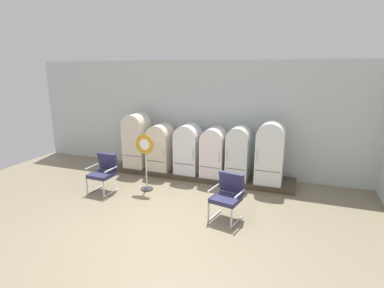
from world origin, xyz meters
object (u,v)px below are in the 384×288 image
(refrigerator_1, at_px, (161,146))
(refrigerator_2, at_px, (188,147))
(refrigerator_3, at_px, (213,151))
(refrigerator_0, at_px, (137,139))
(armchair_right, at_px, (228,194))
(sign_stand, at_px, (146,162))
(refrigerator_5, at_px, (270,151))
(armchair_left, at_px, (104,171))
(refrigerator_4, at_px, (238,151))

(refrigerator_1, relative_size, refrigerator_2, 0.96)
(refrigerator_2, xyz_separation_m, refrigerator_3, (0.76, 0.00, -0.02))
(refrigerator_0, distance_m, armchair_right, 3.93)
(refrigerator_3, xyz_separation_m, armchair_right, (0.90, -2.04, -0.31))
(refrigerator_2, distance_m, refrigerator_3, 0.76)
(refrigerator_0, relative_size, sign_stand, 1.10)
(refrigerator_3, relative_size, armchair_right, 1.39)
(refrigerator_0, bearing_deg, refrigerator_5, -0.64)
(refrigerator_5, xyz_separation_m, sign_stand, (-2.94, -1.24, -0.23))
(armchair_left, bearing_deg, armchair_right, -5.79)
(armchair_left, bearing_deg, refrigerator_1, 65.63)
(sign_stand, bearing_deg, armchair_left, -155.64)
(refrigerator_3, distance_m, refrigerator_5, 1.52)
(refrigerator_5, xyz_separation_m, armchair_right, (-0.61, -2.01, -0.45))
(refrigerator_1, xyz_separation_m, refrigerator_3, (1.62, -0.00, 0.01))
(refrigerator_1, distance_m, refrigerator_4, 2.31)
(refrigerator_1, height_order, armchair_left, refrigerator_1)
(refrigerator_0, relative_size, armchair_right, 1.66)
(refrigerator_5, bearing_deg, sign_stand, -157.22)
(refrigerator_0, distance_m, refrigerator_2, 1.66)
(armchair_right, bearing_deg, sign_stand, 161.68)
(sign_stand, bearing_deg, refrigerator_1, 98.67)
(refrigerator_1, relative_size, refrigerator_5, 0.84)
(refrigerator_3, height_order, sign_stand, refrigerator_3)
(refrigerator_0, xyz_separation_m, refrigerator_4, (3.11, -0.00, -0.09))
(refrigerator_1, height_order, refrigerator_3, refrigerator_3)
(armchair_left, height_order, armchair_right, same)
(refrigerator_3, xyz_separation_m, refrigerator_4, (0.69, 0.01, 0.05))
(refrigerator_2, bearing_deg, armchair_right, -50.80)
(refrigerator_2, distance_m, armchair_right, 2.65)
(refrigerator_2, bearing_deg, refrigerator_5, -0.70)
(armchair_right, bearing_deg, refrigerator_3, 113.90)
(refrigerator_2, relative_size, armchair_right, 1.44)
(refrigerator_0, height_order, armchair_left, refrigerator_0)
(refrigerator_4, bearing_deg, refrigerator_5, -2.81)
(refrigerator_3, relative_size, refrigerator_5, 0.84)
(refrigerator_3, bearing_deg, refrigerator_0, 179.65)
(armchair_left, height_order, sign_stand, sign_stand)
(refrigerator_2, relative_size, armchair_left, 1.44)
(refrigerator_2, height_order, refrigerator_5, refrigerator_5)
(refrigerator_2, height_order, sign_stand, refrigerator_2)
(refrigerator_0, height_order, armchair_right, refrigerator_0)
(armchair_right, bearing_deg, refrigerator_1, 141.04)
(refrigerator_2, distance_m, sign_stand, 1.44)
(refrigerator_1, relative_size, armchair_left, 1.39)
(refrigerator_0, distance_m, sign_stand, 1.64)
(refrigerator_5, bearing_deg, armchair_left, -156.83)
(refrigerator_0, xyz_separation_m, refrigerator_3, (2.42, -0.01, -0.14))
(refrigerator_3, bearing_deg, refrigerator_4, 0.93)
(refrigerator_0, distance_m, refrigerator_4, 3.11)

